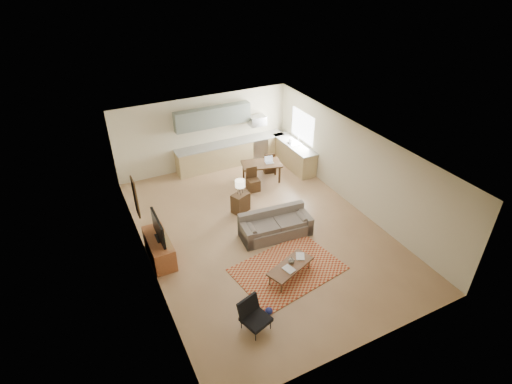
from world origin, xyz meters
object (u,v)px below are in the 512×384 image
tv_credenza (159,248)px  armchair (256,317)px  dining_table (261,172)px  sofa (276,225)px  console_table (241,203)px  coffee_table (290,271)px

tv_credenza → armchair: bearing=-68.6°
armchair → dining_table: size_ratio=0.53×
sofa → dining_table: 3.16m
sofa → tv_credenza: 3.27m
sofa → console_table: (-0.39, 1.55, -0.05)m
tv_credenza → sofa: bearing=-8.9°
dining_table → tv_credenza: bearing=-135.6°
coffee_table → armchair: 1.81m
console_table → dining_table: dining_table is taller
console_table → armchair: bearing=-134.2°
coffee_table → dining_table: (1.57, 4.63, 0.15)m
coffee_table → console_table: 3.22m
coffee_table → armchair: bearing=-165.9°
coffee_table → tv_credenza: 3.49m
console_table → dining_table: 2.03m
armchair → tv_credenza: size_ratio=0.51×
armchair → sofa: bearing=36.5°
console_table → dining_table: bearing=20.4°
console_table → tv_credenza: bearing=176.5°
coffee_table → console_table: bearing=67.0°
sofa → coffee_table: bearing=-101.7°
console_table → coffee_table: bearing=-115.7°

